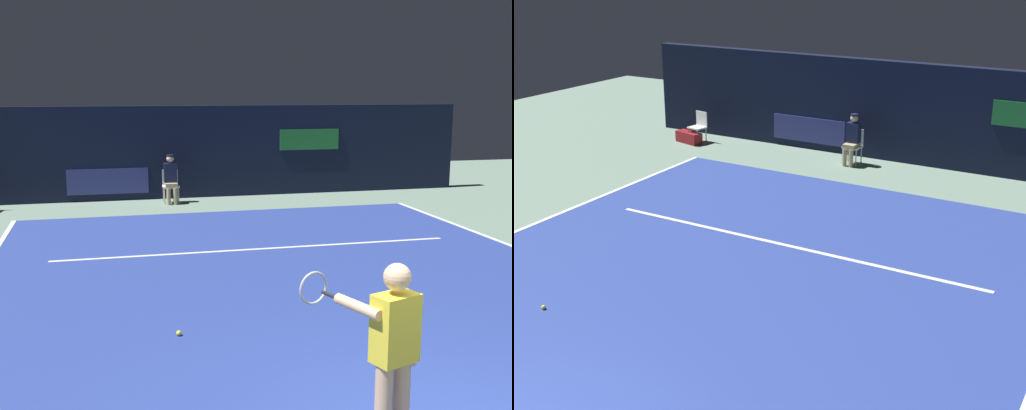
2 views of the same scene
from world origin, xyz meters
TOP-DOWN VIEW (x-y plane):
  - ground_plane at (0.00, 5.15)m, footprint 30.56×30.56m
  - court_surface at (0.00, 5.15)m, footprint 9.95×12.29m
  - line_service at (0.00, 7.30)m, footprint 7.76×0.10m
  - back_wall at (-0.00, 13.75)m, footprint 15.51×0.33m
  - tennis_player at (-0.69, 0.05)m, footprint 0.84×0.91m
  - line_judge_on_chair at (-1.07, 12.84)m, footprint 0.44×0.53m
  - tennis_ball at (-2.03, 3.25)m, footprint 0.07×0.07m

SIDE VIEW (x-z plane):
  - ground_plane at x=0.00m, z-range 0.00..0.00m
  - court_surface at x=0.00m, z-range 0.00..0.01m
  - line_service at x=0.00m, z-range 0.01..0.02m
  - tennis_ball at x=-2.03m, z-range 0.01..0.08m
  - line_judge_on_chair at x=-1.07m, z-range 0.03..1.35m
  - tennis_player at x=-0.69m, z-range 0.12..1.85m
  - back_wall at x=0.00m, z-range 0.00..2.60m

